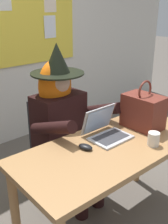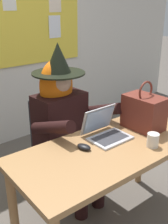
% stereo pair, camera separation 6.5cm
% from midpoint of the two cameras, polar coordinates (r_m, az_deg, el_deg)
% --- Properties ---
extents(desk_main, '(1.44, 0.69, 0.74)m').
position_cam_midpoint_polar(desk_main, '(1.94, 5.08, -9.42)').
color(desk_main, '#A37547').
rests_on(desk_main, ground).
extents(chair_at_desk, '(0.42, 0.42, 0.89)m').
position_cam_midpoint_polar(chair_at_desk, '(2.46, -6.78, -6.24)').
color(chair_at_desk, black).
rests_on(chair_at_desk, ground).
extents(person_costumed, '(0.61, 0.69, 1.37)m').
position_cam_midpoint_polar(person_costumed, '(2.25, -5.20, -1.13)').
color(person_costumed, black).
rests_on(person_costumed, ground).
extents(laptop, '(0.30, 0.27, 0.21)m').
position_cam_midpoint_polar(laptop, '(1.97, 3.67, -3.93)').
color(laptop, '#B7B7BC').
rests_on(laptop, desk_main).
extents(computer_mouse, '(0.08, 0.11, 0.03)m').
position_cam_midpoint_polar(computer_mouse, '(1.82, -0.71, -7.35)').
color(computer_mouse, black).
rests_on(computer_mouse, desk_main).
extents(handbag, '(0.20, 0.30, 0.38)m').
position_cam_midpoint_polar(handbag, '(2.13, 11.50, 0.18)').
color(handbag, maroon).
rests_on(handbag, desk_main).
extents(coffee_mug, '(0.08, 0.08, 0.09)m').
position_cam_midpoint_polar(coffee_mug, '(1.90, 13.47, -5.56)').
color(coffee_mug, silver).
rests_on(coffee_mug, desk_main).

